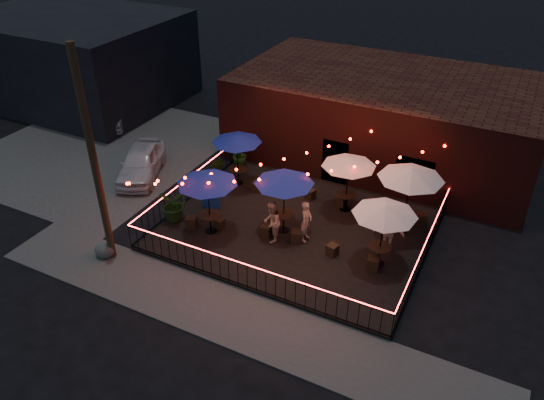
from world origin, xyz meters
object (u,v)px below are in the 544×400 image
(cafe_table_0, at_px, (207,180))
(boulder, at_px, (105,250))
(cooler, at_px, (211,197))
(cafe_table_5, at_px, (411,175))
(utility_pole, at_px, (94,162))
(cafe_table_4, at_px, (385,211))
(cafe_table_1, at_px, (237,139))
(cafe_table_3, at_px, (349,163))
(cafe_table_2, at_px, (284,180))

(cafe_table_0, bearing_deg, boulder, -132.49)
(cooler, bearing_deg, cafe_table_5, 35.39)
(utility_pole, bearing_deg, boulder, -150.66)
(cafe_table_4, height_order, cafe_table_5, cafe_table_5)
(utility_pole, xyz_separation_m, cooler, (1.56, 4.36, -3.39))
(utility_pole, relative_size, cafe_table_0, 2.72)
(cafe_table_0, bearing_deg, cafe_table_5, 27.58)
(cafe_table_1, xyz_separation_m, cafe_table_3, (5.06, 0.13, 0.01))
(cafe_table_4, distance_m, cooler, 7.64)
(cafe_table_3, height_order, cafe_table_4, cafe_table_4)
(cafe_table_3, bearing_deg, cafe_table_1, -178.48)
(utility_pole, height_order, cafe_table_2, utility_pole)
(cafe_table_5, height_order, boulder, cafe_table_5)
(cafe_table_2, bearing_deg, cafe_table_4, -4.44)
(cooler, bearing_deg, cafe_table_2, 18.25)
(cafe_table_3, distance_m, boulder, 9.93)
(utility_pole, distance_m, cafe_table_1, 6.96)
(cafe_table_4, xyz_separation_m, boulder, (-9.20, -4.03, -2.11))
(cafe_table_5, distance_m, boulder, 11.69)
(cafe_table_2, relative_size, cooler, 3.15)
(cafe_table_2, distance_m, cooler, 3.92)
(cafe_table_0, height_order, cafe_table_4, cafe_table_0)
(cafe_table_1, distance_m, cafe_table_5, 7.61)
(utility_pole, distance_m, cafe_table_0, 4.08)
(cafe_table_1, height_order, cooler, cafe_table_1)
(cafe_table_1, height_order, cafe_table_4, cafe_table_4)
(cafe_table_4, bearing_deg, boulder, -156.35)
(utility_pole, distance_m, boulder, 3.69)
(utility_pole, height_order, cooler, utility_pole)
(cafe_table_2, height_order, cafe_table_3, cafe_table_2)
(cafe_table_2, relative_size, cafe_table_3, 1.04)
(utility_pole, bearing_deg, cafe_table_0, 48.79)
(cafe_table_4, bearing_deg, cafe_table_0, -170.80)
(cafe_table_2, distance_m, cafe_table_3, 2.99)
(cafe_table_0, distance_m, boulder, 4.58)
(cafe_table_2, xyz_separation_m, cafe_table_5, (4.18, 2.15, 0.21))
(utility_pole, relative_size, cafe_table_4, 2.89)
(cafe_table_0, relative_size, boulder, 3.53)
(utility_pole, xyz_separation_m, boulder, (-0.24, -0.13, -3.68))
(cafe_table_1, distance_m, cafe_table_4, 7.84)
(utility_pole, distance_m, cafe_table_5, 11.26)
(utility_pole, distance_m, cafe_table_3, 9.59)
(cafe_table_2, height_order, cooler, cafe_table_2)
(cafe_table_5, height_order, cooler, cafe_table_5)
(boulder, bearing_deg, cafe_table_1, 74.69)
(cafe_table_1, bearing_deg, cafe_table_5, -1.68)
(cafe_table_0, distance_m, cafe_table_3, 5.68)
(utility_pole, bearing_deg, cafe_table_4, 23.50)
(cafe_table_4, xyz_separation_m, cafe_table_5, (0.23, 2.45, 0.23))
(cafe_table_1, bearing_deg, cafe_table_2, -34.72)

